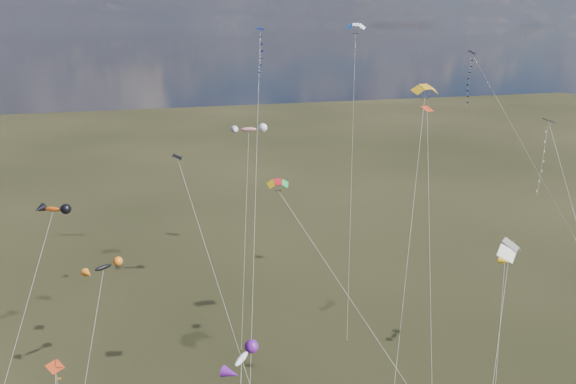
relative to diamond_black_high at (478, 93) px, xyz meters
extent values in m
cube|color=black|center=(-0.55, 1.34, 4.55)|extent=(1.24, 1.24, 0.41)
cylinder|color=silver|center=(4.07, -9.93, -10.72)|extent=(9.27, 22.56, 30.55)
cube|color=#0A1853|center=(-26.01, 0.92, 7.21)|extent=(0.91, 0.90, 0.27)
cylinder|color=silver|center=(-29.33, -10.61, -9.39)|extent=(6.67, 23.09, 33.21)
cube|color=black|center=(-35.56, -6.42, -3.87)|extent=(0.93, 1.00, 0.42)
cylinder|color=silver|center=(-32.89, -14.79, -14.93)|extent=(5.37, 16.76, 22.13)
cube|color=#AD3313|center=(-44.91, -22.21, -13.29)|extent=(1.19, 1.18, 0.38)
cube|color=#11224C|center=(-9.70, -22.24, 0.95)|extent=(0.71, 0.73, 0.22)
cube|color=red|center=(-14.44, -13.32, 0.68)|extent=(1.11, 1.07, 0.39)
cylinder|color=silver|center=(-17.19, -20.80, -12.65)|extent=(5.55, 14.98, 26.68)
cylinder|color=silver|center=(-17.94, -18.08, -11.98)|extent=(11.46, 18.32, 28.02)
cylinder|color=silver|center=(-14.62, 2.52, -9.17)|extent=(7.85, 19.88, 33.65)
cube|color=#332316|center=(-18.53, -7.40, -25.93)|extent=(0.10, 0.10, 0.12)
cylinder|color=silver|center=(-21.96, -20.83, -15.39)|extent=(11.81, 14.71, 21.20)
ellipsoid|color=black|center=(-43.09, -6.02, -14.24)|extent=(3.44, 2.65, 1.00)
cylinder|color=silver|center=(-44.55, -10.84, -20.11)|extent=(2.94, 9.67, 11.76)
ellipsoid|color=#CF4910|center=(-46.54, -6.94, -7.72)|extent=(3.07, 2.26, 1.03)
cylinder|color=silver|center=(-49.69, -12.31, -16.85)|extent=(6.34, 10.77, 18.28)
ellipsoid|color=white|center=(-33.84, -28.40, -10.49)|extent=(2.37, 2.66, 0.82)
ellipsoid|color=red|center=(-26.22, 7.30, -4.39)|extent=(3.93, 1.86, 1.27)
cylinder|color=silver|center=(-28.19, 0.70, -15.19)|extent=(3.96, 13.22, 21.60)
cube|color=#332316|center=(-30.16, -5.89, -25.93)|extent=(0.10, 0.10, 0.12)
ellipsoid|color=blue|center=(-4.34, -13.49, -14.56)|extent=(2.25, 2.21, 0.92)
cylinder|color=silver|center=(-7.11, -17.43, -20.27)|extent=(5.58, 7.91, 11.44)
camera|label=1|loc=(-37.83, -52.97, 7.53)|focal=32.00mm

